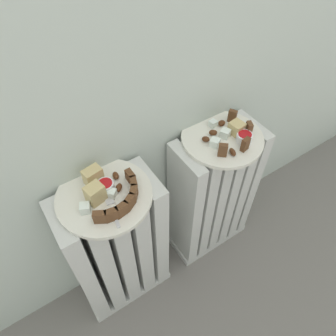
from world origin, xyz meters
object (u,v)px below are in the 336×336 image
(radiator_right, at_px, (212,196))
(jam_bowl_left, at_px, (106,186))
(radiator_left, at_px, (118,249))
(plate_right, at_px, (222,138))
(fork, at_px, (112,209))
(jam_bowl_right, at_px, (244,137))
(plate_left, at_px, (104,196))

(radiator_right, bearing_deg, jam_bowl_left, 178.31)
(radiator_left, xyz_separation_m, plate_right, (0.38, 0.00, 0.29))
(radiator_left, xyz_separation_m, fork, (-0.00, -0.05, 0.29))
(jam_bowl_right, height_order, fork, jam_bowl_right)
(plate_left, relative_size, fork, 2.61)
(radiator_left, distance_m, plate_left, 0.29)
(radiator_left, height_order, jam_bowl_right, jam_bowl_right)
(plate_left, relative_size, jam_bowl_left, 5.62)
(jam_bowl_left, relative_size, fork, 0.46)
(radiator_left, distance_m, plate_right, 0.48)
(jam_bowl_right, bearing_deg, jam_bowl_left, 172.03)
(radiator_left, height_order, radiator_right, same)
(jam_bowl_right, bearing_deg, plate_right, 130.63)
(plate_left, height_order, jam_bowl_right, jam_bowl_right)
(radiator_right, bearing_deg, plate_right, -116.57)
(radiator_left, xyz_separation_m, plate_left, (0.00, 0.00, 0.29))
(plate_right, bearing_deg, jam_bowl_right, -49.37)
(jam_bowl_right, bearing_deg, plate_left, 173.72)
(radiator_right, distance_m, jam_bowl_right, 0.31)
(radiator_left, distance_m, jam_bowl_left, 0.31)
(plate_right, bearing_deg, fork, -172.27)
(plate_left, xyz_separation_m, jam_bowl_right, (0.42, -0.05, 0.02))
(radiator_left, bearing_deg, jam_bowl_right, -6.28)
(plate_left, xyz_separation_m, fork, (-0.00, -0.05, 0.01))
(fork, bearing_deg, radiator_right, 7.73)
(radiator_left, distance_m, fork, 0.30)
(fork, bearing_deg, radiator_left, 87.48)
(plate_right, xyz_separation_m, jam_bowl_right, (0.04, -0.05, 0.02))
(radiator_left, height_order, jam_bowl_left, jam_bowl_left)
(plate_right, distance_m, jam_bowl_right, 0.06)
(plate_left, bearing_deg, plate_right, 0.00)
(plate_right, distance_m, fork, 0.39)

